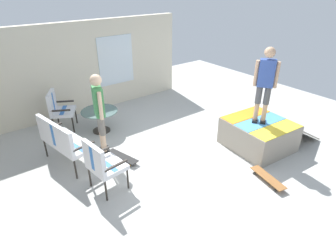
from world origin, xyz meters
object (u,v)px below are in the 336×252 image
patio_bench (62,139)px  person_watching (99,108)px  patio_chair_near_house (58,107)px  person_skater (265,81)px  skateboard_spare (268,178)px  patio_table (100,117)px  patio_chair_by_wall (101,162)px  skateboard_by_bench (122,157)px  skate_ramp (259,134)px

patio_bench → person_watching: size_ratio=0.74×
patio_chair_near_house → person_skater: person_skater is taller
person_skater → skateboard_spare: size_ratio=1.99×
patio_table → person_skater: size_ratio=0.55×
patio_bench → patio_chair_by_wall: same height
patio_table → person_watching: bearing=157.8°
person_watching → skateboard_by_bench: size_ratio=2.18×
patio_chair_by_wall → skateboard_by_bench: 1.12m
patio_table → person_watching: (-0.92, 0.38, 0.66)m
person_watching → person_skater: person_skater is taller
patio_chair_by_wall → patio_table: 2.35m
patio_chair_near_house → patio_chair_by_wall: (-2.88, 0.20, 0.00)m
patio_bench → person_skater: (-1.96, -3.74, 0.99)m
person_skater → patio_chair_by_wall: bearing=78.2°
patio_chair_near_house → patio_chair_by_wall: 2.88m
person_watching → skateboard_by_bench: (-0.56, -0.15, -0.98)m
skateboard_by_bench → skate_ramp: bearing=-116.6°
skate_ramp → skateboard_by_bench: skate_ramp is taller
patio_table → person_watching: person_watching is taller
patio_chair_near_house → skate_ramp: bearing=-137.4°
patio_bench → skateboard_by_bench: size_ratio=1.62×
skate_ramp → skateboard_spare: 1.34m
skate_ramp → patio_bench: bearing=62.5°
patio_chair_near_house → person_watching: bearing=-166.8°
skateboard_by_bench → patio_chair_near_house: bearing=13.7°
patio_bench → skateboard_by_bench: patio_bench is taller
skateboard_by_bench → skateboard_spare: 2.99m
patio_chair_near_house → person_skater: size_ratio=0.62×
patio_bench → patio_table: bearing=-53.8°
skateboard_spare → skateboard_by_bench: bearing=38.6°
patio_bench → skateboard_spare: patio_bench is taller
patio_bench → person_skater: size_ratio=0.81×
patio_table → person_skater: bearing=-138.8°
patio_bench → patio_chair_near_house: bearing=-15.9°
patio_chair_near_house → skateboard_by_bench: bearing=-166.3°
patio_table → person_watching: size_ratio=0.50×
skate_ramp → patio_table: (2.89, 2.58, 0.08)m
patio_bench → skateboard_by_bench: (-0.58, -1.01, -0.53)m
patio_chair_by_wall → person_watching: (1.21, -0.59, 0.45)m
skate_ramp → patio_chair_by_wall: bearing=78.0°
patio_table → patio_bench: bearing=126.2°
person_skater → skateboard_spare: (-0.96, 0.86, -1.52)m
patio_bench → person_watching: bearing=-91.2°
person_watching → patio_bench: bearing=88.8°
person_skater → skateboard_spare: person_skater is taller
skate_ramp → person_watching: person_watching is taller
patio_bench → skateboard_spare: bearing=-135.4°
skate_ramp → patio_bench: 4.31m
patio_chair_by_wall → person_watching: size_ratio=0.57×
patio_table → patio_chair_near_house: bearing=45.9°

